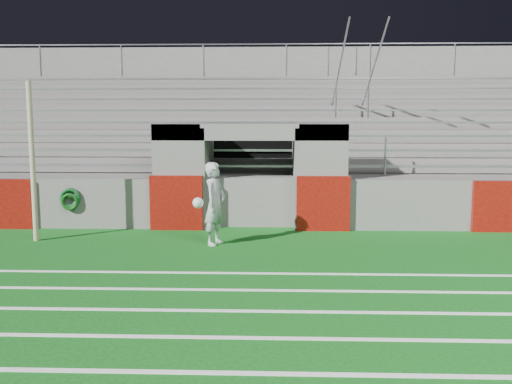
{
  "coord_description": "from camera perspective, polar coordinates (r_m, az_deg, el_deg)",
  "views": [
    {
      "loc": [
        0.64,
        -10.84,
        2.74
      ],
      "look_at": [
        0.2,
        1.8,
        1.1
      ],
      "focal_mm": 40.0,
      "sensor_mm": 36.0,
      "label": 1
    }
  ],
  "objects": [
    {
      "name": "goalkeeper_with_ball",
      "position": [
        12.39,
        -4.16,
        -1.17
      ],
      "size": [
        0.78,
        0.76,
        1.8
      ],
      "color": "#AAADB4",
      "rests_on": "ground"
    },
    {
      "name": "field_post",
      "position": [
        13.58,
        -21.45,
        2.8
      ],
      "size": [
        0.12,
        0.12,
        3.55
      ],
      "primitive_type": "cylinder",
      "color": "tan",
      "rests_on": "ground"
    },
    {
      "name": "field_markings",
      "position": [
        6.48,
        -4.05,
        -17.59
      ],
      "size": [
        28.0,
        8.09,
        0.01
      ],
      "color": "white",
      "rests_on": "ground"
    },
    {
      "name": "stadium_structure",
      "position": [
        18.86,
        0.05,
        3.6
      ],
      "size": [
        26.0,
        8.48,
        5.42
      ],
      "color": "#5C5A57",
      "rests_on": "ground"
    },
    {
      "name": "ground",
      "position": [
        11.2,
        -1.35,
        -6.78
      ],
      "size": [
        90.0,
        90.0,
        0.0
      ],
      "primitive_type": "plane",
      "color": "#0C4D12",
      "rests_on": "ground"
    },
    {
      "name": "hose_coil",
      "position": [
        14.82,
        -18.1,
        -0.72
      ],
      "size": [
        0.52,
        0.14,
        0.57
      ],
      "color": "#0D441A",
      "rests_on": "ground"
    }
  ]
}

